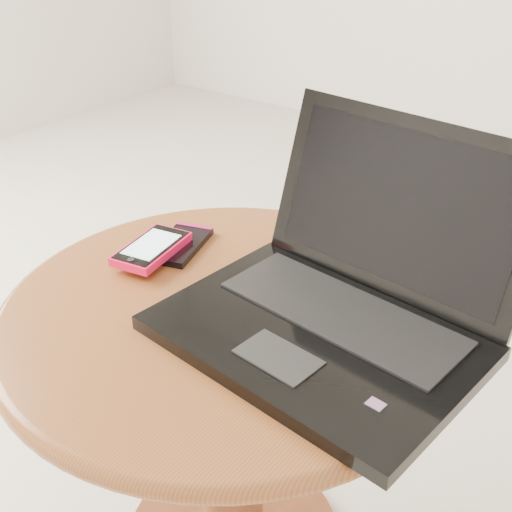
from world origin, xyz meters
The scene contains 4 objects.
table centered at (0.07, -0.11, 0.39)m, with size 0.63×0.63×0.50m.
laptop centered at (0.21, -0.07, 0.55)m, with size 0.41×0.38×0.25m.
phone_black centered at (-0.09, -0.03, 0.51)m, with size 0.10×0.13×0.01m.
phone_pink centered at (-0.10, -0.08, 0.52)m, with size 0.09×0.13×0.02m.
Camera 1 is at (0.54, -0.69, 1.01)m, focal length 46.60 mm.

